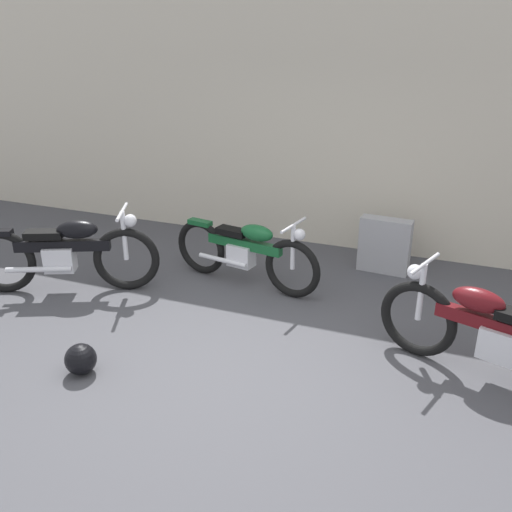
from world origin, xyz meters
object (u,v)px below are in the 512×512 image
object	(u,v)px
helmet	(81,359)
motorcycle_green	(246,251)
stone_marker	(385,245)
motorcycle_maroon	(493,335)
motorcycle_black	(65,253)

from	to	relation	value
helmet	motorcycle_green	bearing A→B (deg)	73.49
stone_marker	helmet	xyz separation A→B (m)	(-2.15, -3.25, -0.21)
motorcycle_green	motorcycle_maroon	world-z (taller)	motorcycle_maroon
stone_marker	helmet	bearing A→B (deg)	-123.44
motorcycle_maroon	motorcycle_black	xyz separation A→B (m)	(-4.59, 0.12, 0.02)
motorcycle_green	helmet	bearing A→B (deg)	-96.61
stone_marker	helmet	world-z (taller)	stone_marker
stone_marker	motorcycle_green	xyz separation A→B (m)	(-1.48, -1.00, 0.08)
motorcycle_green	motorcycle_black	distance (m)	2.09
motorcycle_maroon	motorcycle_black	world-z (taller)	motorcycle_black
motorcycle_green	motorcycle_maroon	distance (m)	2.91
motorcycle_black	motorcycle_green	bearing A→B (deg)	1.65
motorcycle_black	motorcycle_maroon	bearing A→B (deg)	-25.91
motorcycle_black	helmet	bearing A→B (deg)	-72.15
stone_marker	motorcycle_black	distance (m)	3.87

